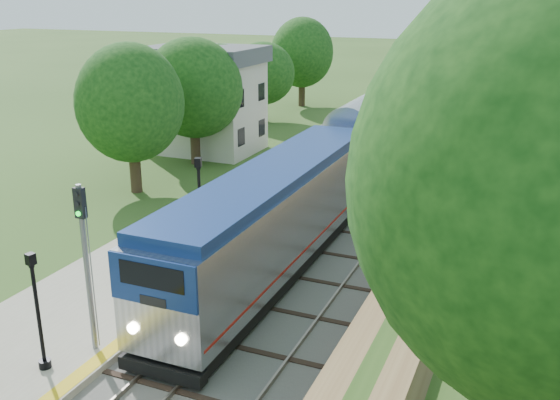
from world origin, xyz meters
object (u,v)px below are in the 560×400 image
at_px(signal_platform, 85,251).
at_px(signal_farside, 470,129).
at_px(lamppost_mid, 39,318).
at_px(station_building, 204,99).
at_px(lamppost_far, 200,212).
at_px(train, 453,79).
at_px(signal_gantry, 467,65).

relative_size(signal_platform, signal_farside, 0.90).
bearing_deg(signal_farside, lamppost_mid, -111.26).
xyz_separation_m(station_building, lamppost_far, (10.41, -18.85, -1.67)).
distance_m(train, signal_farside, 37.46).
height_order(lamppost_mid, signal_farside, signal_farside).
xyz_separation_m(station_building, signal_gantry, (16.47, 24.99, 0.73)).
bearing_deg(lamppost_far, signal_gantry, 82.13).
bearing_deg(train, station_building, -112.79).
bearing_deg(lamppost_far, signal_farside, 57.32).
bearing_deg(lamppost_far, signal_platform, -85.35).
height_order(lamppost_mid, lamppost_far, lamppost_far).
bearing_deg(station_building, signal_farside, -10.09).
distance_m(signal_gantry, lamppost_far, 44.33).
bearing_deg(lamppost_mid, signal_platform, 65.09).
xyz_separation_m(train, lamppost_mid, (-3.63, -62.16, -0.17)).
distance_m(lamppost_mid, lamppost_far, 10.01).
xyz_separation_m(station_building, lamppost_mid, (10.37, -28.86, -1.93)).
bearing_deg(train, lamppost_far, -93.93).
bearing_deg(train, signal_platform, -92.74).
xyz_separation_m(station_building, signal_farside, (20.20, -3.60, -0.02)).
height_order(station_building, signal_platform, station_building).
distance_m(lamppost_far, signal_farside, 18.20).
height_order(station_building, train, station_building).
bearing_deg(lamppost_mid, station_building, 109.76).
bearing_deg(lamppost_far, station_building, 118.91).
bearing_deg(signal_gantry, train, 106.55).
distance_m(station_building, signal_platform, 29.46).
height_order(train, signal_platform, signal_platform).
xyz_separation_m(signal_gantry, signal_platform, (-5.37, -52.28, -0.87)).
relative_size(signal_gantry, lamppost_far, 1.84).
xyz_separation_m(signal_platform, signal_farside, (9.10, 23.69, 0.13)).
xyz_separation_m(lamppost_mid, lamppost_far, (0.04, 10.00, 0.26)).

